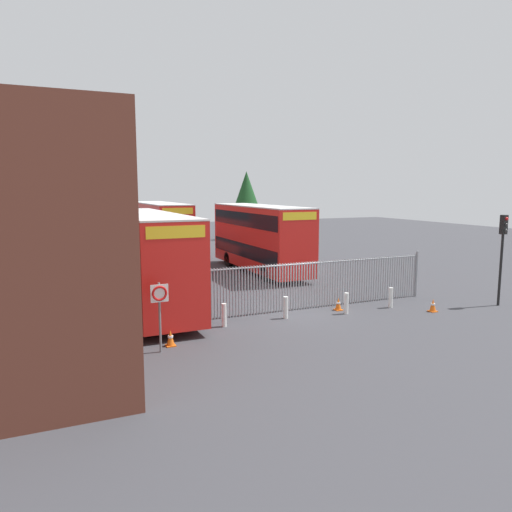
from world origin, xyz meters
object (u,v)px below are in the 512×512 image
Objects in this scene: double_decker_bus_behind_fence_left at (260,236)px; bollard_far_right at (391,298)px; double_decker_bus_behind_fence_right at (160,228)px; bollard_near_left at (224,315)px; traffic_light_kerbside at (503,243)px; traffic_cone_by_gate at (170,338)px; speed_limit_sign_post at (160,301)px; bollard_center_front at (286,308)px; traffic_cone_near_kerb at (433,305)px; bollard_near_right at (346,303)px; double_decker_bus_near_gate at (147,257)px; traffic_cone_mid_forecourt at (338,304)px.

bollard_far_right is (1.56, -11.36, -1.95)m from double_decker_bus_behind_fence_left.
double_decker_bus_behind_fence_right is 19.96m from bollard_near_left.
bollard_near_left is 13.55m from traffic_light_kerbside.
speed_limit_sign_post is at bearing -131.19° from traffic_cone_by_gate.
double_decker_bus_behind_fence_left is 11.38× the size of bollard_center_front.
bollard_near_left is at bearing 171.59° from traffic_light_kerbside.
bollard_near_right is at bearing 161.55° from traffic_cone_near_kerb.
bollard_far_right is 10.82m from traffic_cone_by_gate.
double_decker_bus_behind_fence_right is 2.51× the size of traffic_light_kerbside.
bollard_center_front is at bearing 171.51° from bollard_near_right.
double_decker_bus_near_gate is 16.11m from double_decker_bus_behind_fence_right.
bollard_near_right is 0.22× the size of traffic_light_kerbside.
double_decker_bus_behind_fence_right is 11.38× the size of bollard_far_right.
double_decker_bus_near_gate and double_decker_bus_behind_fence_right have the same top height.
double_decker_bus_near_gate is 5.12m from bollard_near_left.
traffic_light_kerbside is (7.49, -2.32, 2.70)m from traffic_cone_mid_forecourt.
double_decker_bus_behind_fence_left reaches higher than bollard_near_left.
traffic_light_kerbside is (16.19, 0.07, 1.21)m from speed_limit_sign_post.
bollard_near_right reaches higher than traffic_cone_by_gate.
bollard_near_left is at bearing 170.47° from traffic_cone_near_kerb.
traffic_cone_near_kerb is at bearing -18.45° from bollard_near_right.
traffic_cone_by_gate is (-10.74, -1.28, -0.19)m from bollard_far_right.
double_decker_bus_near_gate is 11.38× the size of bollard_center_front.
traffic_cone_by_gate and traffic_cone_near_kerb have the same top height.
traffic_cone_near_kerb is (11.63, -5.79, -2.13)m from double_decker_bus_near_gate.
bollard_near_left is 0.40× the size of speed_limit_sign_post.
bollard_far_right is at bearing -72.73° from double_decker_bus_behind_fence_right.
traffic_cone_mid_forecourt is at bearing 12.74° from traffic_cone_by_gate.
double_decker_bus_behind_fence_left is at bearing 102.47° from traffic_cone_near_kerb.
double_decker_bus_behind_fence_right is 18.32× the size of traffic_cone_by_gate.
bollard_near_right is 1.00× the size of bollard_far_right.
bollard_center_front is 5.63m from traffic_cone_by_gate.
bollard_center_front is 0.40× the size of speed_limit_sign_post.
double_decker_bus_near_gate is 6.77m from bollard_center_front.
double_decker_bus_near_gate is at bearing 140.82° from bollard_center_front.
bollard_center_front is at bearing 165.67° from traffic_cone_near_kerb.
speed_limit_sign_post is (-0.83, -6.22, -0.65)m from double_decker_bus_near_gate.
bollard_far_right is at bearing 9.16° from speed_limit_sign_post.
speed_limit_sign_post is at bearing -126.23° from double_decker_bus_behind_fence_left.
double_decker_bus_behind_fence_left is at bearing 97.80° from bollard_far_right.
bollard_far_right is 1.61× the size of traffic_cone_mid_forecourt.
bollard_center_front is 0.22× the size of traffic_light_kerbside.
double_decker_bus_near_gate and double_decker_bus_behind_fence_left have the same top height.
traffic_light_kerbside is at bearing -62.71° from double_decker_bus_behind_fence_right.
traffic_cone_by_gate is (-8.20, -1.18, -0.19)m from bollard_near_right.
double_decker_bus_behind_fence_right reaches higher than speed_limit_sign_post.
speed_limit_sign_post is (-4.99, -21.79, -0.65)m from double_decker_bus_behind_fence_right.
double_decker_bus_behind_fence_left is 13.11m from bollard_near_left.
bollard_center_front is at bearing -108.93° from double_decker_bus_behind_fence_left.
double_decker_bus_near_gate is 13.16m from traffic_cone_near_kerb.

